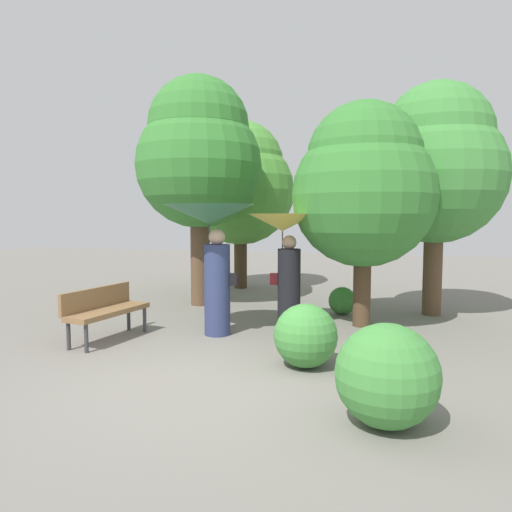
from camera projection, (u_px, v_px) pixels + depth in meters
name	position (u px, v px, depth m)	size (l,w,h in m)	color
ground_plane	(195.00, 380.00, 5.62)	(40.00, 40.00, 0.00)	slate
person_left	(212.00, 236.00, 7.70)	(1.49, 1.49, 2.15)	navy
person_right	(285.00, 245.00, 8.16)	(1.19, 1.19, 2.00)	black
park_bench	(105.00, 308.00, 7.44)	(0.70, 1.56, 0.83)	#38383D
tree_near_left	(199.00, 154.00, 10.19)	(2.72, 2.72, 4.97)	brown
tree_near_right	(364.00, 184.00, 8.22)	(2.52, 2.52, 3.95)	#4C3823
tree_mid_left	(240.00, 182.00, 12.69)	(2.91, 2.91, 4.52)	#42301E
tree_mid_right	(436.00, 164.00, 9.17)	(2.66, 2.66, 4.55)	brown
bush_path_left	(387.00, 375.00, 4.36)	(0.97, 0.97, 0.97)	#428C3D
bush_path_right	(306.00, 336.00, 6.09)	(0.83, 0.83, 0.83)	#428C3D
bush_behind_bench	(342.00, 301.00, 9.40)	(0.55, 0.55, 0.55)	#387F33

